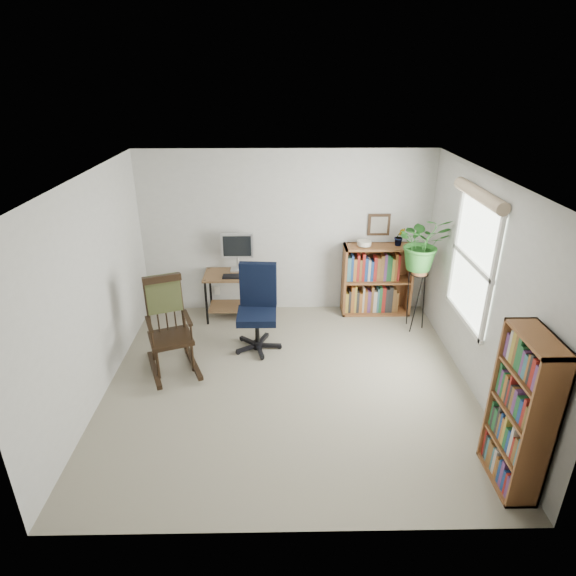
{
  "coord_description": "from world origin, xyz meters",
  "views": [
    {
      "loc": [
        -0.09,
        -4.69,
        3.35
      ],
      "look_at": [
        0.0,
        0.4,
        1.05
      ],
      "focal_mm": 30.0,
      "sensor_mm": 36.0,
      "label": 1
    }
  ],
  "objects_px": {
    "desk": "(239,296)",
    "tall_bookshelf": "(521,413)",
    "rocking_chair": "(169,326)",
    "low_bookshelf": "(377,280)",
    "office_chair": "(257,310)"
  },
  "relations": [
    {
      "from": "desk",
      "to": "tall_bookshelf",
      "type": "distance_m",
      "value": 4.15
    },
    {
      "from": "desk",
      "to": "rocking_chair",
      "type": "xyz_separation_m",
      "value": [
        -0.71,
        -1.36,
        0.25
      ]
    },
    {
      "from": "low_bookshelf",
      "to": "office_chair",
      "type": "bearing_deg",
      "value": -149.43
    },
    {
      "from": "desk",
      "to": "rocking_chair",
      "type": "distance_m",
      "value": 1.55
    },
    {
      "from": "office_chair",
      "to": "low_bookshelf",
      "type": "height_order",
      "value": "office_chair"
    },
    {
      "from": "low_bookshelf",
      "to": "tall_bookshelf",
      "type": "height_order",
      "value": "tall_bookshelf"
    },
    {
      "from": "desk",
      "to": "low_bookshelf",
      "type": "relative_size",
      "value": 0.9
    },
    {
      "from": "office_chair",
      "to": "low_bookshelf",
      "type": "bearing_deg",
      "value": 34.97
    },
    {
      "from": "rocking_chair",
      "to": "low_bookshelf",
      "type": "bearing_deg",
      "value": 7.35
    },
    {
      "from": "desk",
      "to": "low_bookshelf",
      "type": "bearing_deg",
      "value": 3.36
    },
    {
      "from": "low_bookshelf",
      "to": "tall_bookshelf",
      "type": "distance_m",
      "value": 3.36
    },
    {
      "from": "office_chair",
      "to": "low_bookshelf",
      "type": "relative_size",
      "value": 1.07
    },
    {
      "from": "desk",
      "to": "office_chair",
      "type": "relative_size",
      "value": 0.84
    },
    {
      "from": "office_chair",
      "to": "rocking_chair",
      "type": "bearing_deg",
      "value": -151.28
    },
    {
      "from": "desk",
      "to": "low_bookshelf",
      "type": "distance_m",
      "value": 2.05
    }
  ]
}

